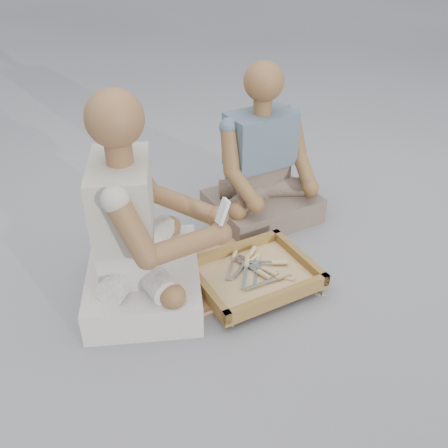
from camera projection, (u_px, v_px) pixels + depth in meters
name	position (u px, v px, depth m)	size (l,w,h in m)	color
ground	(238.00, 300.00, 2.13)	(60.00, 60.00, 0.00)	gray
carved_panel	(203.00, 278.00, 2.22)	(0.59, 0.39, 0.04)	olive
tool_tray	(254.00, 275.00, 2.17)	(0.55, 0.46, 0.07)	brown
chisel_0	(246.00, 264.00, 2.20)	(0.12, 0.20, 0.02)	silver
chisel_1	(279.00, 278.00, 2.13)	(0.22, 0.04, 0.02)	silver
chisel_2	(258.00, 262.00, 2.24)	(0.12, 0.20, 0.02)	silver
chisel_3	(282.00, 277.00, 2.15)	(0.17, 0.16, 0.02)	silver
chisel_4	(234.00, 257.00, 2.26)	(0.13, 0.19, 0.02)	silver
chisel_5	(251.00, 261.00, 2.24)	(0.20, 0.13, 0.02)	silver
chisel_6	(275.00, 262.00, 2.22)	(0.21, 0.10, 0.02)	silver
chisel_7	(250.00, 254.00, 2.27)	(0.17, 0.17, 0.02)	silver
chisel_8	(260.00, 273.00, 2.16)	(0.10, 0.21, 0.02)	silver
chisel_9	(265.00, 269.00, 2.19)	(0.16, 0.18, 0.02)	silver
chisel_10	(267.00, 270.00, 2.18)	(0.11, 0.21, 0.02)	silver
wood_chip_0	(202.00, 317.00, 2.04)	(0.02, 0.01, 0.00)	tan
wood_chip_1	(243.00, 281.00, 2.23)	(0.02, 0.01, 0.00)	tan
wood_chip_2	(232.00, 324.00, 2.00)	(0.02, 0.01, 0.00)	tan
wood_chip_3	(264.00, 304.00, 2.10)	(0.02, 0.01, 0.00)	tan
wood_chip_4	(199.00, 311.00, 2.07)	(0.02, 0.01, 0.00)	tan
wood_chip_5	(280.00, 230.00, 2.57)	(0.02, 0.01, 0.00)	tan
wood_chip_6	(323.00, 294.00, 2.16)	(0.02, 0.01, 0.00)	tan
wood_chip_7	(317.00, 294.00, 2.16)	(0.02, 0.01, 0.00)	tan
wood_chip_8	(254.00, 234.00, 2.54)	(0.02, 0.01, 0.00)	tan
craftsman	(138.00, 235.00, 2.00)	(0.67, 0.68, 0.90)	silver
companion	(262.00, 171.00, 2.54)	(0.58, 0.49, 0.82)	#756554
mobile_phone	(223.00, 211.00, 1.91)	(0.05, 0.05, 0.10)	white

